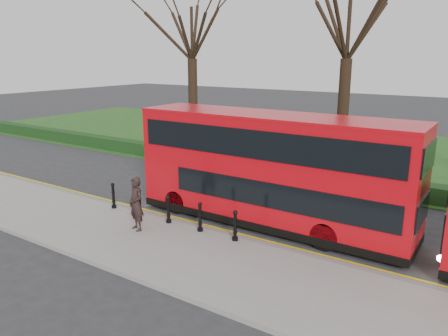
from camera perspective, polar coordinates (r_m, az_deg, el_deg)
The scene contains 12 objects.
ground at distance 17.06m, azimuth -2.99°, elevation -6.53°, with size 120.00×120.00×0.00m, color #28282B.
pavement at distance 14.92m, azimuth -9.95°, elevation -9.63°, with size 60.00×4.00×0.15m, color gray.
kerb at distance 16.30m, azimuth -5.10°, elevation -7.32°, with size 60.00×0.25×0.16m, color slate.
grass_verge at distance 29.98m, azimuth 14.32°, elevation 2.35°, with size 60.00×18.00×0.06m, color #1E4B19.
hedge at distance 22.50m, azimuth 7.34°, elevation -0.33°, with size 60.00×0.90×0.80m, color black.
yellow_line_outer at distance 16.54m, azimuth -4.44°, elevation -7.22°, with size 60.00×0.10×0.01m, color yellow.
yellow_line_inner at distance 16.69m, azimuth -4.02°, elevation -7.02°, with size 60.00×0.10×0.01m, color yellow.
tree_left at distance 28.77m, azimuth -4.24°, elevation 17.86°, with size 6.88×6.88×10.75m.
tree_mid at distance 24.03m, azimuth 16.04°, elevation 18.16°, with size 6.93×6.93×10.83m.
bollard_row at distance 16.14m, azimuth -7.28°, elevation -5.42°, with size 5.92×0.15×1.00m.
bus_lead at distance 15.91m, azimuth 6.14°, elevation -0.32°, with size 10.33×2.37×4.11m.
pedestrian at distance 15.53m, azimuth -11.42°, elevation -4.62°, with size 0.70×0.46×1.91m, color black.
Camera 1 is at (9.52, -12.76, 6.13)m, focal length 35.00 mm.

